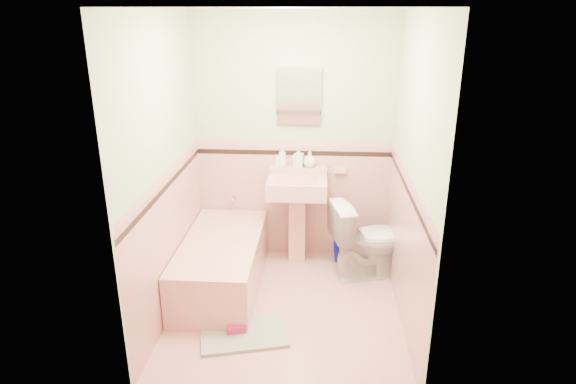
# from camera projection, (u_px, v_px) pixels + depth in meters

# --- Properties ---
(floor) EXTENTS (2.20, 2.20, 0.00)m
(floor) POSITION_uv_depth(u_px,v_px,m) (286.00, 307.00, 4.44)
(floor) COLOR #DD9B90
(floor) RESTS_ON ground
(ceiling) EXTENTS (2.20, 2.20, 0.00)m
(ceiling) POSITION_uv_depth(u_px,v_px,m) (286.00, 8.00, 3.58)
(ceiling) COLOR white
(ceiling) RESTS_ON ground
(wall_back) EXTENTS (2.50, 0.00, 2.50)m
(wall_back) POSITION_uv_depth(u_px,v_px,m) (294.00, 140.00, 5.04)
(wall_back) COLOR #F8E7CA
(wall_back) RESTS_ON ground
(wall_front) EXTENTS (2.50, 0.00, 2.50)m
(wall_front) POSITION_uv_depth(u_px,v_px,m) (273.00, 230.00, 2.98)
(wall_front) COLOR #F8E7CA
(wall_front) RESTS_ON ground
(wall_left) EXTENTS (0.00, 2.50, 2.50)m
(wall_left) POSITION_uv_depth(u_px,v_px,m) (164.00, 171.00, 4.08)
(wall_left) COLOR #F8E7CA
(wall_left) RESTS_ON ground
(wall_right) EXTENTS (0.00, 2.50, 2.50)m
(wall_right) POSITION_uv_depth(u_px,v_px,m) (412.00, 176.00, 3.95)
(wall_right) COLOR #F8E7CA
(wall_right) RESTS_ON ground
(wainscot_back) EXTENTS (2.00, 0.00, 2.00)m
(wainscot_back) POSITION_uv_depth(u_px,v_px,m) (293.00, 200.00, 5.25)
(wainscot_back) COLOR #DFA096
(wainscot_back) RESTS_ON ground
(wainscot_front) EXTENTS (2.00, 0.00, 2.00)m
(wainscot_front) POSITION_uv_depth(u_px,v_px,m) (274.00, 321.00, 3.21)
(wainscot_front) COLOR #DFA096
(wainscot_front) RESTS_ON ground
(wainscot_left) EXTENTS (0.00, 2.20, 2.20)m
(wainscot_left) POSITION_uv_depth(u_px,v_px,m) (172.00, 243.00, 4.30)
(wainscot_left) COLOR #DFA096
(wainscot_left) RESTS_ON ground
(wainscot_right) EXTENTS (0.00, 2.20, 2.20)m
(wainscot_right) POSITION_uv_depth(u_px,v_px,m) (404.00, 250.00, 4.17)
(wainscot_right) COLOR #DFA096
(wainscot_right) RESTS_ON ground
(accent_back) EXTENTS (2.00, 0.00, 2.00)m
(accent_back) POSITION_uv_depth(u_px,v_px,m) (294.00, 153.00, 5.07)
(accent_back) COLOR black
(accent_back) RESTS_ON ground
(accent_front) EXTENTS (2.00, 0.00, 2.00)m
(accent_front) POSITION_uv_depth(u_px,v_px,m) (273.00, 248.00, 3.04)
(accent_front) COLOR black
(accent_front) RESTS_ON ground
(accent_left) EXTENTS (0.00, 2.20, 2.20)m
(accent_left) POSITION_uv_depth(u_px,v_px,m) (167.00, 186.00, 4.12)
(accent_left) COLOR black
(accent_left) RESTS_ON ground
(accent_right) EXTENTS (0.00, 2.20, 2.20)m
(accent_right) POSITION_uv_depth(u_px,v_px,m) (408.00, 192.00, 3.99)
(accent_right) COLOR black
(accent_right) RESTS_ON ground
(cap_back) EXTENTS (2.00, 0.00, 2.00)m
(cap_back) POSITION_uv_depth(u_px,v_px,m) (294.00, 143.00, 5.04)
(cap_back) COLOR #DD8E88
(cap_back) RESTS_ON ground
(cap_front) EXTENTS (2.00, 0.00, 2.00)m
(cap_front) POSITION_uv_depth(u_px,v_px,m) (273.00, 233.00, 3.01)
(cap_front) COLOR #DD8E88
(cap_front) RESTS_ON ground
(cap_left) EXTENTS (0.00, 2.20, 2.20)m
(cap_left) POSITION_uv_depth(u_px,v_px,m) (166.00, 174.00, 4.08)
(cap_left) COLOR #DD8E88
(cap_left) RESTS_ON ground
(cap_right) EXTENTS (0.00, 2.20, 2.20)m
(cap_right) POSITION_uv_depth(u_px,v_px,m) (409.00, 180.00, 3.96)
(cap_right) COLOR #DD8E88
(cap_right) RESTS_ON ground
(bathtub) EXTENTS (0.70, 1.50, 0.45)m
(bathtub) POSITION_uv_depth(u_px,v_px,m) (222.00, 265.00, 4.71)
(bathtub) COLOR #D8988E
(bathtub) RESTS_ON floor
(tub_faucet) EXTENTS (0.04, 0.12, 0.04)m
(tub_faucet) POSITION_uv_depth(u_px,v_px,m) (234.00, 198.00, 5.25)
(tub_faucet) COLOR silver
(tub_faucet) RESTS_ON wall_back
(sink) EXTENTS (0.59, 0.48, 0.92)m
(sink) POSITION_uv_depth(u_px,v_px,m) (297.00, 221.00, 5.08)
(sink) COLOR #D8988E
(sink) RESTS_ON floor
(sink_faucet) EXTENTS (0.02, 0.02, 0.10)m
(sink_faucet) POSITION_uv_depth(u_px,v_px,m) (298.00, 171.00, 5.05)
(sink_faucet) COLOR silver
(sink_faucet) RESTS_ON sink
(medicine_cabinet) EXTENTS (0.44, 0.04, 0.55)m
(medicine_cabinet) POSITION_uv_depth(u_px,v_px,m) (299.00, 96.00, 4.86)
(medicine_cabinet) COLOR white
(medicine_cabinet) RESTS_ON wall_back
(soap_dish) EXTENTS (0.12, 0.07, 0.04)m
(soap_dish) POSITION_uv_depth(u_px,v_px,m) (339.00, 170.00, 5.08)
(soap_dish) COLOR #D8988E
(soap_dish) RESTS_ON wall_back
(soap_bottle_left) EXTENTS (0.10, 0.10, 0.21)m
(soap_bottle_left) POSITION_uv_depth(u_px,v_px,m) (282.00, 157.00, 5.05)
(soap_bottle_left) COLOR #B2B2B2
(soap_bottle_left) RESTS_ON sink
(soap_bottle_mid) EXTENTS (0.11, 0.11, 0.21)m
(soap_bottle_mid) POSITION_uv_depth(u_px,v_px,m) (298.00, 157.00, 5.04)
(soap_bottle_mid) COLOR #B2B2B2
(soap_bottle_mid) RESTS_ON sink
(soap_bottle_right) EXTENTS (0.16, 0.16, 0.16)m
(soap_bottle_right) POSITION_uv_depth(u_px,v_px,m) (310.00, 159.00, 5.04)
(soap_bottle_right) COLOR #B2B2B2
(soap_bottle_right) RESTS_ON sink
(tube) EXTENTS (0.04, 0.04, 0.12)m
(tube) POSITION_uv_depth(u_px,v_px,m) (277.00, 161.00, 5.07)
(tube) COLOR white
(tube) RESTS_ON sink
(toilet) EXTENTS (0.85, 0.62, 0.78)m
(toilet) POSITION_uv_depth(u_px,v_px,m) (370.00, 239.00, 4.86)
(toilet) COLOR white
(toilet) RESTS_ON floor
(bucket) EXTENTS (0.30, 0.30, 0.23)m
(bucket) POSITION_uv_depth(u_px,v_px,m) (344.00, 251.00, 5.22)
(bucket) COLOR #0008B6
(bucket) RESTS_ON floor
(bath_mat) EXTENTS (0.78, 0.61, 0.03)m
(bath_mat) POSITION_uv_depth(u_px,v_px,m) (244.00, 334.00, 4.05)
(bath_mat) COLOR gray
(bath_mat) RESTS_ON floor
(shoe) EXTENTS (0.16, 0.11, 0.06)m
(shoe) POSITION_uv_depth(u_px,v_px,m) (236.00, 329.00, 4.04)
(shoe) COLOR #BF1E59
(shoe) RESTS_ON bath_mat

